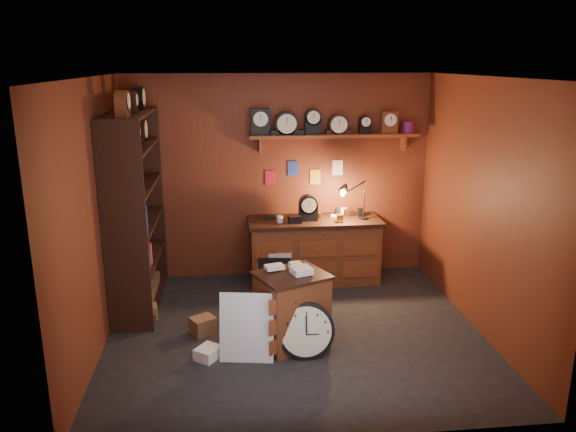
{
  "coord_description": "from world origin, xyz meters",
  "views": [
    {
      "loc": [
        -0.68,
        -5.49,
        2.86
      ],
      "look_at": [
        -0.04,
        0.35,
        1.22
      ],
      "focal_mm": 35.0,
      "sensor_mm": 36.0,
      "label": 1
    }
  ],
  "objects_px": {
    "workbench": "(314,247)",
    "low_cabinet": "(292,306)",
    "big_round_clock": "(306,331)",
    "shelving_unit": "(132,203)"
  },
  "relations": [
    {
      "from": "workbench",
      "to": "low_cabinet",
      "type": "distance_m",
      "value": 1.77
    },
    {
      "from": "low_cabinet",
      "to": "big_round_clock",
      "type": "distance_m",
      "value": 0.34
    },
    {
      "from": "workbench",
      "to": "big_round_clock",
      "type": "height_order",
      "value": "workbench"
    },
    {
      "from": "shelving_unit",
      "to": "low_cabinet",
      "type": "distance_m",
      "value": 2.27
    },
    {
      "from": "workbench",
      "to": "low_cabinet",
      "type": "height_order",
      "value": "workbench"
    },
    {
      "from": "shelving_unit",
      "to": "workbench",
      "type": "bearing_deg",
      "value": 12.52
    },
    {
      "from": "shelving_unit",
      "to": "big_round_clock",
      "type": "xyz_separation_m",
      "value": [
        1.83,
        -1.5,
        -0.97
      ]
    },
    {
      "from": "low_cabinet",
      "to": "big_round_clock",
      "type": "height_order",
      "value": "low_cabinet"
    },
    {
      "from": "shelving_unit",
      "to": "workbench",
      "type": "xyz_separation_m",
      "value": [
        2.23,
        0.49,
        -0.78
      ]
    },
    {
      "from": "workbench",
      "to": "big_round_clock",
      "type": "bearing_deg",
      "value": -101.14
    }
  ]
}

